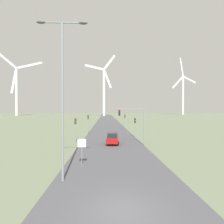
{
  "coord_description": "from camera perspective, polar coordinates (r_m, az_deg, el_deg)",
  "views": [
    {
      "loc": [
        -0.91,
        -9.41,
        5.5
      ],
      "look_at": [
        0.0,
        15.67,
        5.16
      ],
      "focal_mm": 28.0,
      "sensor_mm": 36.0,
      "label": 1
    }
  ],
  "objects": [
    {
      "name": "ground_plane",
      "position": [
        10.93,
        3.42,
        -29.44
      ],
      "size": [
        600.0,
        600.0,
        0.0
      ],
      "primitive_type": "plane",
      "color": "#667056"
    },
    {
      "name": "wind_turbine_left",
      "position": [
        154.46,
        -2.68,
        8.08
      ],
      "size": [
        26.45,
        10.07,
        54.61
      ],
      "color": "silver",
      "rests_on": "ground"
    },
    {
      "name": "traffic_light_post_near_right",
      "position": [
        34.44,
        7.55,
        -3.71
      ],
      "size": [
        0.28,
        0.34,
        3.84
      ],
      "color": "gray",
      "rests_on": "ground"
    },
    {
      "name": "wind_turbine_far_left",
      "position": [
        184.24,
        -28.73,
        7.61
      ],
      "size": [
        36.83,
        18.66,
        59.33
      ],
      "color": "silver",
      "rests_on": "ground"
    },
    {
      "name": "wind_turbine_center",
      "position": [
        209.4,
        22.15,
        6.49
      ],
      "size": [
        32.6,
        13.63,
        62.2
      ],
      "color": "silver",
      "rests_on": "ground"
    },
    {
      "name": "traffic_light_post_near_left",
      "position": [
        29.84,
        -11.86,
        -4.14
      ],
      "size": [
        0.28,
        0.34,
        4.03
      ],
      "color": "gray",
      "rests_on": "ground"
    },
    {
      "name": "traffic_light_mast_overhead",
      "position": [
        27.19,
        7.1,
        -2.07
      ],
      "size": [
        4.57,
        0.35,
        5.81
      ],
      "color": "gray",
      "rests_on": "ground"
    },
    {
      "name": "stop_sign_near",
      "position": [
        17.56,
        -9.82,
        -11.23
      ],
      "size": [
        0.81,
        0.07,
        2.65
      ],
      "color": "gray",
      "rests_on": "ground"
    },
    {
      "name": "streetlamp",
      "position": [
        14.05,
        -15.91,
        8.97
      ],
      "size": [
        3.88,
        0.32,
        12.23
      ],
      "color": "gray",
      "rests_on": "ground"
    },
    {
      "name": "traffic_light_post_mid_left",
      "position": [
        40.24,
        -7.82,
        -2.66
      ],
      "size": [
        0.28,
        0.34,
        4.24
      ],
      "color": "gray",
      "rests_on": "ground"
    },
    {
      "name": "car_approaching",
      "position": [
        28.32,
        0.15,
        -8.55
      ],
      "size": [
        2.12,
        4.23,
        1.83
      ],
      "color": "maroon",
      "rests_on": "ground"
    },
    {
      "name": "traffic_light_post_mid_right",
      "position": [
        48.17,
        4.24,
        -2.12
      ],
      "size": [
        0.28,
        0.33,
        4.2
      ],
      "color": "gray",
      "rests_on": "ground"
    },
    {
      "name": "road_surface",
      "position": [
        57.68,
        -1.17,
        -4.7
      ],
      "size": [
        10.0,
        240.0,
        0.01
      ],
      "color": "#47474C",
      "rests_on": "ground"
    }
  ]
}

